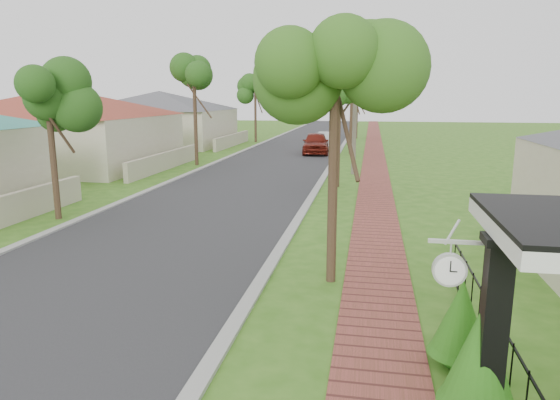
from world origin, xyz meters
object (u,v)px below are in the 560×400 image
Objects in this scene: parked_car_red at (316,143)px; station_clock at (450,268)px; near_tree at (335,92)px; utility_pole at (355,105)px; porch_post at (492,345)px; parked_car_white at (327,141)px.

station_clock is at bearing -85.48° from parked_car_red.
station_clock is at bearing -66.95° from near_tree.
utility_pole is (-0.11, 16.24, -0.54)m from near_tree.
near_tree is (-2.35, 4.76, 3.09)m from porch_post.
porch_post is 0.35× the size of utility_pole.
parked_car_white is at bearing 97.74° from station_clock.
station_clock is (5.06, -30.04, 1.17)m from parked_car_red.
station_clock is (1.97, -20.60, -1.72)m from utility_pole.
porch_post is 30.94m from parked_car_red.
porch_post is 0.48× the size of near_tree.
parked_car_white is at bearing 95.28° from near_tree.
utility_pole is at bearing 95.45° from station_clock.
porch_post is 21.30m from utility_pole.
utility_pole is (2.58, -12.81, 3.00)m from parked_car_white.
near_tree reaches higher than parked_car_red.
parked_car_red is at bearing -91.52° from parked_car_white.
utility_pole reaches higher than porch_post.
station_clock reaches higher than parked_car_white.
near_tree is at bearing -77.57° from parked_car_white.
parked_car_red is 26.10m from near_tree.
station_clock is (-0.49, 0.40, 0.83)m from porch_post.
porch_post is 6.14m from near_tree.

